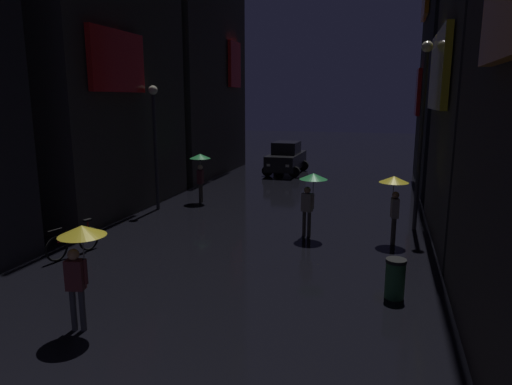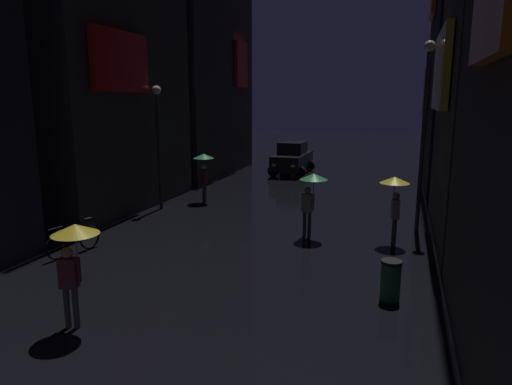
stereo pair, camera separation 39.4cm
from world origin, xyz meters
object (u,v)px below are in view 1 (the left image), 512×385
Objects in this scene: pedestrian_foreground_right_green at (311,187)px; car_distant at (286,158)px; streetlamp_left_far at (155,132)px; streetlamp_right_far at (422,117)px; pedestrian_midstreet_left_yellow at (80,249)px; trash_bin at (395,279)px; bicycle_parked_at_storefront at (74,243)px; pedestrian_far_right_yellow at (394,191)px; pedestrian_foreground_left_green at (200,164)px.

car_distant is (-3.60, 12.50, -0.74)m from pedestrian_foreground_right_green.
streetlamp_left_far is 0.79× the size of streetlamp_right_far.
pedestrian_midstreet_left_yellow is 6.77m from trash_bin.
pedestrian_midstreet_left_yellow is 1.19× the size of bicycle_parked_at_storefront.
pedestrian_foreground_right_green is at bearing -178.00° from pedestrian_far_right_yellow.
streetlamp_left_far is at bearing 168.05° from pedestrian_far_right_yellow.
pedestrian_midstreet_left_yellow and pedestrian_foreground_right_green have the same top height.
pedestrian_far_right_yellow is 1.00× the size of pedestrian_foreground_left_green.
streetlamp_left_far is (-3.46, 9.41, 1.48)m from pedestrian_midstreet_left_yellow.
trash_bin is at bearing -89.06° from pedestrian_far_right_yellow.
car_distant reaches higher than trash_bin.
pedestrian_far_right_yellow is at bearing 90.94° from trash_bin.
car_distant is at bearing 73.69° from streetlamp_left_far.
car_distant is at bearing 91.16° from pedestrian_midstreet_left_yellow.
streetlamp_left_far reaches higher than trash_bin.
trash_bin is at bearing -69.47° from car_distant.
streetlamp_left_far is 5.34× the size of trash_bin.
pedestrian_foreground_right_green is (-2.57, -0.09, 0.00)m from pedestrian_far_right_yellow.
bicycle_parked_at_storefront is at bearing -156.49° from pedestrian_far_right_yellow.
bicycle_parked_at_storefront is 8.91m from trash_bin.
pedestrian_midstreet_left_yellow is at bearing -125.28° from streetlamp_right_far.
streetlamp_right_far is at bearing 66.62° from pedestrian_far_right_yellow.
bicycle_parked_at_storefront is 0.43× the size of car_distant.
pedestrian_foreground_right_green reaches higher than car_distant.
bicycle_parked_at_storefront is 0.36× the size of streetlamp_left_far.
car_distant is 13.03m from streetlamp_right_far.
pedestrian_midstreet_left_yellow is 10.14m from streetlamp_left_far.
bicycle_parked_at_storefront is (-0.78, -7.51, -1.28)m from pedestrian_foreground_left_green.
pedestrian_foreground_right_green is 2.28× the size of trash_bin.
streetlamp_left_far reaches higher than pedestrian_far_right_yellow.
car_distant is at bearing 123.14° from streetlamp_right_far.
streetlamp_right_far reaches higher than pedestrian_far_right_yellow.
pedestrian_midstreet_left_yellow is at bearing -69.80° from streetlamp_left_far.
bicycle_parked_at_storefront is at bearing 177.36° from trash_bin.
pedestrian_far_right_yellow is 2.57m from pedestrian_foreground_right_green.
pedestrian_midstreet_left_yellow is at bearing -127.71° from pedestrian_far_right_yellow.
pedestrian_far_right_yellow is 1.00× the size of pedestrian_foreground_right_green.
pedestrian_far_right_yellow and pedestrian_foreground_left_green have the same top height.
pedestrian_foreground_left_green and pedestrian_foreground_right_green have the same top height.
pedestrian_far_right_yellow reaches higher than car_distant.
streetlamp_right_far reaches higher than trash_bin.
car_distant is 4.48× the size of trash_bin.
streetlamp_right_far is at bearing -0.99° from streetlamp_left_far.
pedestrian_foreground_right_green is 7.13m from streetlamp_left_far.
streetlamp_left_far reaches higher than bicycle_parked_at_storefront.
pedestrian_foreground_right_green is at bearing -34.45° from pedestrian_foreground_left_green.
streetlamp_right_far is at bearing 30.35° from bicycle_parked_at_storefront.
streetlamp_right_far is (10.00, -0.17, 0.71)m from streetlamp_left_far.
car_distant is at bearing 77.88° from pedestrian_foreground_left_green.
pedestrian_foreground_right_green is 4.41m from streetlamp_right_far.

